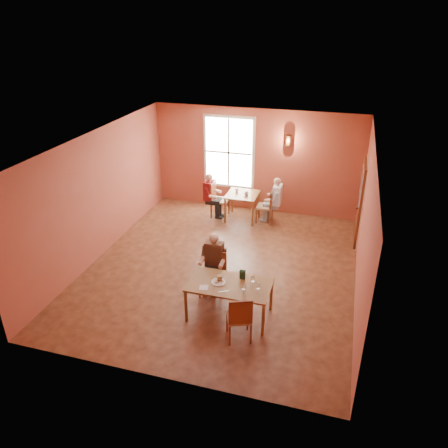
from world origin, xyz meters
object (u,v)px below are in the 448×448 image
(main_table, at_px, (229,300))
(chair_empty, at_px, (239,316))
(chair_diner_main, at_px, (215,275))
(diner_maroon, at_px, (219,196))
(chair_diner_white, at_px, (265,206))
(diner_white, at_px, (266,201))
(diner_main, at_px, (214,269))
(chair_diner_maroon, at_px, (220,199))
(second_table, at_px, (242,206))

(main_table, relative_size, chair_empty, 1.65)
(chair_diner_main, distance_m, diner_maroon, 3.86)
(main_table, bearing_deg, chair_diner_white, 92.52)
(chair_diner_white, distance_m, diner_white, 0.16)
(main_table, relative_size, diner_main, 1.27)
(chair_diner_maroon, relative_size, diner_maroon, 0.83)
(second_table, relative_size, diner_white, 0.68)
(chair_diner_main, xyz_separation_m, diner_maroon, (-1.02, 3.71, 0.17))
(second_table, xyz_separation_m, chair_diner_maroon, (-0.65, 0.00, 0.14))
(chair_diner_main, xyz_separation_m, diner_main, (0.00, -0.03, 0.17))
(chair_diner_maroon, height_order, diner_maroon, diner_maroon)
(chair_diner_white, height_order, diner_white, diner_white)
(chair_diner_main, height_order, chair_diner_maroon, chair_diner_maroon)
(diner_white, bearing_deg, diner_maroon, 90.00)
(diner_main, distance_m, second_table, 3.77)
(chair_diner_main, bearing_deg, diner_white, -95.20)
(main_table, relative_size, second_table, 1.82)
(second_table, height_order, diner_white, diner_white)
(chair_empty, relative_size, diner_white, 0.75)
(chair_empty, relative_size, chair_diner_maroon, 0.92)
(chair_empty, distance_m, diner_maroon, 5.27)
(main_table, relative_size, diner_white, 1.24)
(chair_diner_main, relative_size, diner_white, 0.72)
(diner_main, distance_m, chair_diner_maroon, 3.87)
(diner_main, height_order, diner_maroon, diner_maroon)
(chair_diner_main, height_order, chair_empty, chair_empty)
(second_table, distance_m, diner_white, 0.72)
(diner_main, relative_size, chair_diner_maroon, 1.19)
(diner_white, bearing_deg, chair_diner_main, 174.80)
(diner_white, relative_size, diner_maroon, 1.02)
(main_table, xyz_separation_m, diner_white, (-0.16, 4.36, 0.26))
(main_table, distance_m, second_table, 4.44)
(chair_diner_white, distance_m, chair_diner_maroon, 1.30)
(chair_diner_main, xyz_separation_m, chair_diner_white, (0.31, 3.71, 0.02))
(chair_diner_main, height_order, diner_main, diner_main)
(chair_diner_maroon, bearing_deg, chair_diner_white, 90.00)
(second_table, bearing_deg, diner_main, -84.78)
(chair_diner_main, bearing_deg, chair_diner_white, -94.74)
(chair_diner_main, bearing_deg, main_table, 127.57)
(diner_main, height_order, second_table, diner_main)
(main_table, bearing_deg, chair_diner_maroon, 108.87)
(diner_maroon, bearing_deg, main_table, 19.22)
(chair_diner_maroon, bearing_deg, chair_empty, 20.31)
(main_table, bearing_deg, chair_diner_main, 127.57)
(diner_main, xyz_separation_m, second_table, (-0.34, 3.74, -0.24))
(chair_diner_main, height_order, diner_maroon, diner_maroon)
(chair_diner_main, distance_m, chair_empty, 1.48)
(chair_empty, distance_m, chair_diner_maroon, 5.26)
(chair_diner_main, height_order, second_table, chair_diner_main)
(diner_white, height_order, diner_maroon, diner_white)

